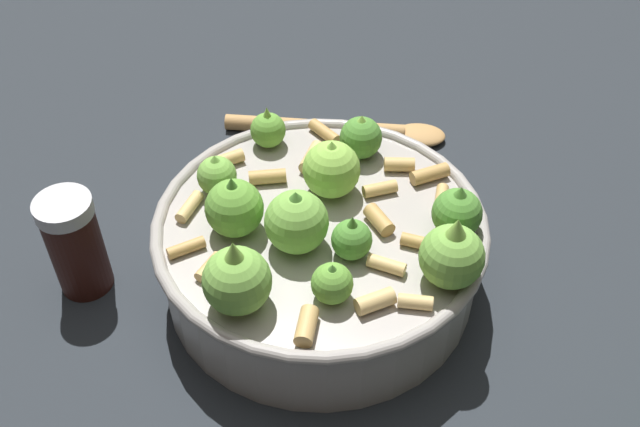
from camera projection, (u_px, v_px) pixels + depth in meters
ground_plane at (320, 280)px, 0.61m from camera, size 2.40×2.40×0.00m
cooking_pan at (320, 244)px, 0.58m from camera, size 0.26×0.26×0.13m
pepper_shaker at (75, 244)px, 0.58m from camera, size 0.04×0.04×0.09m
wooden_spoon at (348, 130)px, 0.75m from camera, size 0.21×0.14×0.02m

